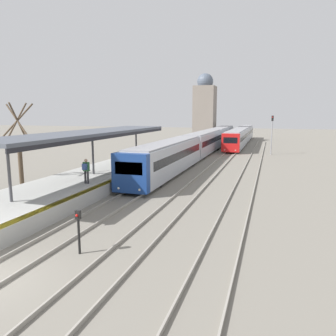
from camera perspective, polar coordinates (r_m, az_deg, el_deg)
The scene contains 10 objects.
track_middle_line at distance 10.81m, azimuth -15.68°, elevation -21.22°, with size 1.51×120.00×0.15m.
track_right_line at distance 9.59m, azimuth 4.52°, elevation -25.25°, with size 1.51×120.00×0.15m.
platform_canopy at distance 25.76m, azimuth -13.00°, elevation 5.99°, with size 4.00×21.34×3.32m.
person_on_platform at distance 22.52m, azimuth -14.10°, elevation -0.19°, with size 0.40×0.40×1.66m.
train_near at distance 45.54m, azimuth 6.22°, elevation 4.58°, with size 2.55×50.05×3.04m.
train_far at distance 61.85m, azimuth 12.60°, elevation 5.63°, with size 2.48×32.55×2.94m.
signal_post_near at distance 13.57m, azimuth -15.32°, elevation -9.89°, with size 0.20×0.21×1.79m.
signal_mast_far at distance 46.56m, azimuth 17.65°, elevation 6.27°, with size 0.28×0.29×5.26m.
distant_domed_building at distance 65.21m, azimuth 6.41°, elevation 10.08°, with size 4.01×4.01×13.16m.
bare_tree_background at distance 26.46m, azimuth -24.45°, elevation 3.01°, with size 2.89×1.81×6.32m.
Camera 1 is at (8.85, -7.70, 5.53)m, focal length 35.00 mm.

